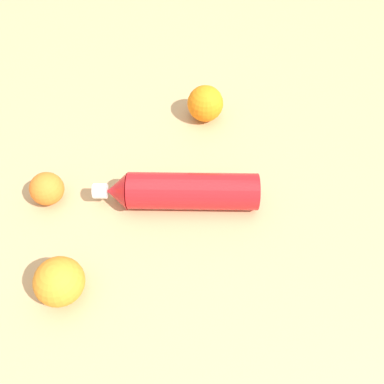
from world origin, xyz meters
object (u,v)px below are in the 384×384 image
water_bottle (181,192)px  orange_1 (47,189)px  orange_2 (59,281)px  orange_0 (205,104)px

water_bottle → orange_1: water_bottle is taller
orange_2 → orange_1: bearing=-32.0°
orange_1 → orange_2: (-0.17, 0.11, 0.01)m
water_bottle → orange_2: bearing=44.4°
water_bottle → orange_0: orange_0 is taller
orange_0 → orange_2: 0.48m
water_bottle → orange_2: 0.26m
orange_1 → orange_2: orange_2 is taller
orange_1 → orange_2: size_ratio=0.79×
orange_2 → water_bottle: bearing=-97.0°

